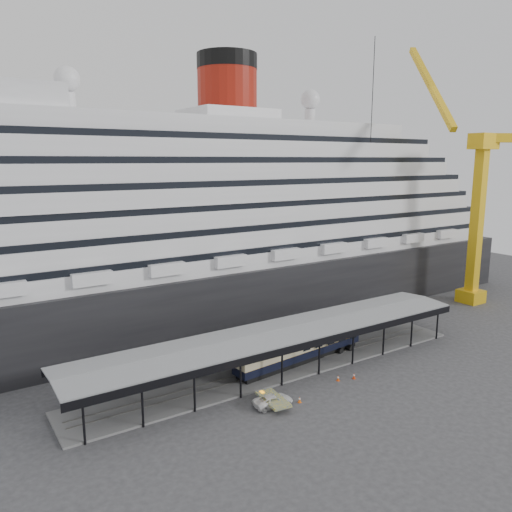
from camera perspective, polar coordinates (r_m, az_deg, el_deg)
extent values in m
plane|color=#343436|center=(62.76, 5.67, -14.16)|extent=(200.00, 200.00, 0.00)
cube|color=black|center=(86.82, -7.65, -3.54)|extent=(130.00, 30.00, 10.00)
cylinder|color=maroon|center=(88.48, -3.30, 17.96)|extent=(10.00, 10.00, 9.00)
cylinder|color=black|center=(89.28, -3.34, 21.31)|extent=(10.10, 10.10, 2.50)
sphere|color=silver|center=(78.89, -20.80, 18.38)|extent=(3.60, 3.60, 3.60)
sphere|color=silver|center=(98.72, 6.22, 17.36)|extent=(3.60, 3.60, 3.60)
cube|color=slate|center=(66.31, 2.89, -12.58)|extent=(56.00, 8.00, 0.24)
cube|color=slate|center=(65.72, 3.27, -12.65)|extent=(54.00, 0.08, 0.10)
cube|color=slate|center=(66.78, 2.52, -12.25)|extent=(54.00, 0.08, 0.10)
cube|color=black|center=(61.37, 5.45, -10.23)|extent=(56.00, 0.18, 0.90)
cube|color=black|center=(68.18, 0.68, -7.99)|extent=(56.00, 0.18, 0.90)
cube|color=slate|center=(64.46, 2.94, -8.45)|extent=(56.00, 9.00, 0.24)
cube|color=gold|center=(103.05, 23.31, -4.22)|extent=(4.00, 4.00, 2.40)
cube|color=gold|center=(100.50, 23.92, 3.63)|extent=(1.80, 1.80, 26.00)
cube|color=gold|center=(99.93, 24.57, 11.83)|extent=(5.00, 3.20, 2.80)
cube|color=gold|center=(96.44, 19.37, 17.88)|extent=(11.42, 18.78, 16.80)
cube|color=gold|center=(101.60, 26.39, 12.00)|extent=(6.00, 4.39, 1.60)
cylinder|color=black|center=(92.35, 12.80, 8.84)|extent=(0.12, 0.12, 47.21)
imported|color=silver|center=(56.90, 1.97, -16.19)|extent=(4.69, 2.53, 1.25)
cube|color=black|center=(67.89, 5.08, -11.62)|extent=(19.89, 4.30, 0.66)
cube|color=black|center=(67.57, 5.09, -10.95)|extent=(20.87, 4.77, 1.04)
cube|color=beige|center=(67.16, 5.11, -10.06)|extent=(20.87, 4.81, 1.22)
cube|color=black|center=(66.87, 5.12, -9.42)|extent=(20.87, 4.77, 0.38)
cube|color=#F6610D|center=(58.05, 5.00, -16.32)|extent=(0.40, 0.40, 0.03)
cone|color=#F6610D|center=(57.89, 5.00, -16.01)|extent=(0.33, 0.33, 0.70)
cylinder|color=white|center=(57.86, 5.00, -15.95)|extent=(0.22, 0.22, 0.14)
cube|color=#E44A0C|center=(63.63, 9.36, -13.87)|extent=(0.48, 0.48, 0.03)
cone|color=#E44A0C|center=(63.48, 9.37, -13.58)|extent=(0.40, 0.40, 0.70)
cylinder|color=white|center=(63.46, 9.37, -13.53)|extent=(0.22, 0.22, 0.14)
cube|color=red|center=(64.50, 11.12, -13.58)|extent=(0.51, 0.51, 0.03)
cone|color=red|center=(64.35, 11.13, -13.28)|extent=(0.43, 0.43, 0.73)
cylinder|color=white|center=(64.32, 11.14, -13.22)|extent=(0.23, 0.23, 0.14)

